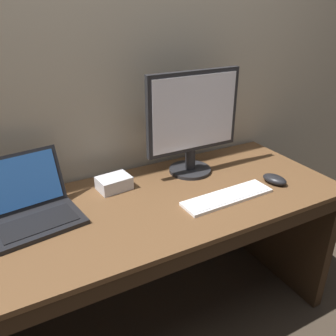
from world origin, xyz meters
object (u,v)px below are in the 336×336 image
at_px(laptop_black, 32,208).
at_px(external_monitor, 193,121).
at_px(computer_mouse, 275,179).
at_px(wired_keyboard, 227,197).
at_px(external_drive_box, 114,183).

distance_m(laptop_black, external_monitor, 0.79).
bearing_deg(computer_mouse, external_monitor, 119.42).
xyz_separation_m(laptop_black, wired_keyboard, (0.76, -0.23, -0.04)).
height_order(laptop_black, external_monitor, external_monitor).
bearing_deg(wired_keyboard, external_drive_box, 141.79).
relative_size(laptop_black, external_monitor, 0.73).
bearing_deg(external_drive_box, laptop_black, -166.95).
distance_m(external_monitor, computer_mouse, 0.46).
bearing_deg(external_monitor, wired_keyboard, -89.61).
relative_size(external_monitor, external_drive_box, 3.45).
xyz_separation_m(wired_keyboard, external_drive_box, (-0.40, 0.31, 0.02)).
height_order(external_monitor, external_drive_box, external_monitor).
xyz_separation_m(external_monitor, wired_keyboard, (0.00, -0.29, -0.26)).
relative_size(computer_mouse, external_drive_box, 0.81).
distance_m(wired_keyboard, computer_mouse, 0.28).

